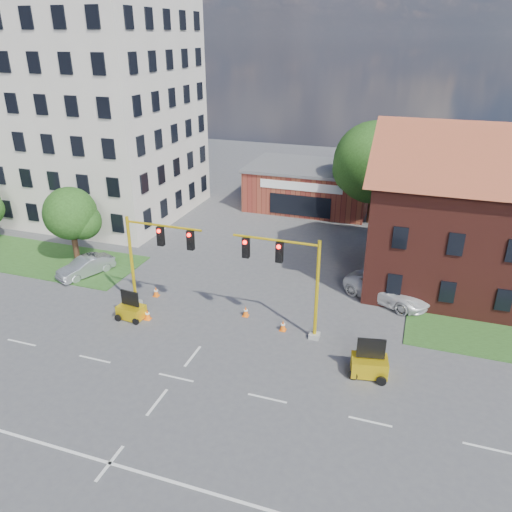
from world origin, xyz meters
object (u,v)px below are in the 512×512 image
(signal_mast_east, at_px, (289,274))
(pickup_white, at_px, (388,289))
(trailer_west, at_px, (131,310))
(signal_mast_west, at_px, (154,254))
(trailer_east, at_px, (369,364))

(signal_mast_east, relative_size, pickup_white, 1.05)
(trailer_west, bearing_deg, signal_mast_west, 62.44)
(trailer_east, relative_size, pickup_white, 0.36)
(signal_mast_west, xyz_separation_m, signal_mast_east, (8.71, 0.00, 0.00))
(signal_mast_west, bearing_deg, trailer_west, -123.19)
(signal_mast_west, distance_m, signal_mast_east, 8.71)
(signal_mast_east, relative_size, trailer_west, 3.37)
(pickup_white, bearing_deg, signal_mast_west, 138.18)
(signal_mast_west, bearing_deg, pickup_white, 23.67)
(trailer_west, bearing_deg, signal_mast_east, 14.70)
(trailer_west, bearing_deg, trailer_east, 2.00)
(signal_mast_west, height_order, trailer_west, signal_mast_west)
(pickup_white, bearing_deg, signal_mast_east, 163.81)
(signal_mast_west, relative_size, trailer_west, 3.37)
(signal_mast_east, height_order, pickup_white, signal_mast_east)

